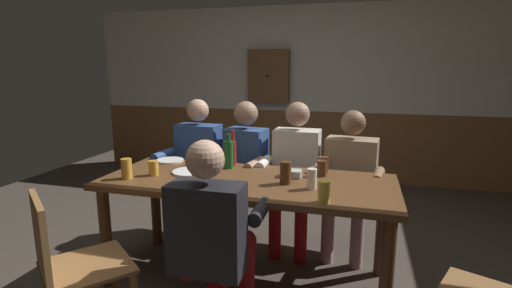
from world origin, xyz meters
name	(u,v)px	position (x,y,z in m)	size (l,w,h in m)	color
ground_plane	(245,284)	(0.00, 0.00, 0.00)	(7.38, 7.38, 0.00)	#423A33
back_wall_upper	(307,59)	(0.00, 2.83, 1.62)	(6.15, 0.12, 1.38)	beige
back_wall_wainscot	(305,144)	(0.00, 2.83, 0.47)	(6.15, 0.12, 0.93)	brown
dining_table	(247,193)	(0.00, 0.06, 0.66)	(2.01, 0.82, 0.76)	brown
person_0	(196,162)	(-0.68, 0.71, 0.68)	(0.55, 0.51, 1.24)	#2D4C84
person_1	(242,166)	(-0.24, 0.70, 0.67)	(0.52, 0.57, 1.23)	#2D4C84
person_2	(295,169)	(0.23, 0.71, 0.68)	(0.52, 0.51, 1.24)	silver
person_3	(349,176)	(0.67, 0.71, 0.66)	(0.58, 0.56, 1.18)	#997F60
person_4	(213,232)	(0.00, -0.56, 0.64)	(0.54, 0.53, 1.17)	black
chair_empty_near_left	(70,267)	(-0.71, -0.83, 0.48)	(0.62, 0.62, 0.88)	brown
table_candle	(194,177)	(-0.31, -0.11, 0.80)	(0.04, 0.04, 0.08)	#F9E08C
condiment_caddy	(291,173)	(0.28, 0.21, 0.78)	(0.14, 0.10, 0.05)	#B2B7BC
plate_0	(191,172)	(-0.45, 0.11, 0.77)	(0.27, 0.27, 0.01)	white
plate_1	(170,160)	(-0.76, 0.38, 0.77)	(0.22, 0.22, 0.01)	white
bottle_0	(233,152)	(-0.22, 0.41, 0.87)	(0.05, 0.05, 0.28)	red
bottle_1	(229,154)	(-0.22, 0.31, 0.87)	(0.07, 0.07, 0.26)	#195923
pint_glass_0	(322,168)	(0.49, 0.28, 0.81)	(0.07, 0.07, 0.11)	#4C2D19
pint_glass_1	(154,168)	(-0.67, -0.02, 0.81)	(0.07, 0.07, 0.11)	gold
pint_glass_2	(206,156)	(-0.43, 0.34, 0.83)	(0.08, 0.08, 0.14)	#4C2D19
pint_glass_3	(285,173)	(0.27, 0.04, 0.83)	(0.08, 0.08, 0.15)	#4C2D19
pint_glass_4	(323,165)	(0.49, 0.39, 0.82)	(0.08, 0.08, 0.12)	#4C2D19
pint_glass_5	(312,179)	(0.46, -0.03, 0.82)	(0.06, 0.06, 0.13)	white
pint_glass_6	(127,169)	(-0.81, -0.14, 0.83)	(0.07, 0.07, 0.14)	gold
pint_glass_7	(324,192)	(0.56, -0.25, 0.82)	(0.07, 0.07, 0.13)	#E5C64C
wall_dart_cabinet	(269,76)	(-0.50, 2.70, 1.40)	(0.56, 0.15, 0.70)	brown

